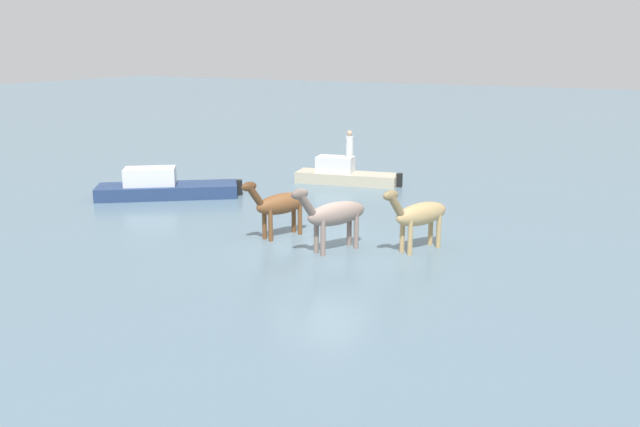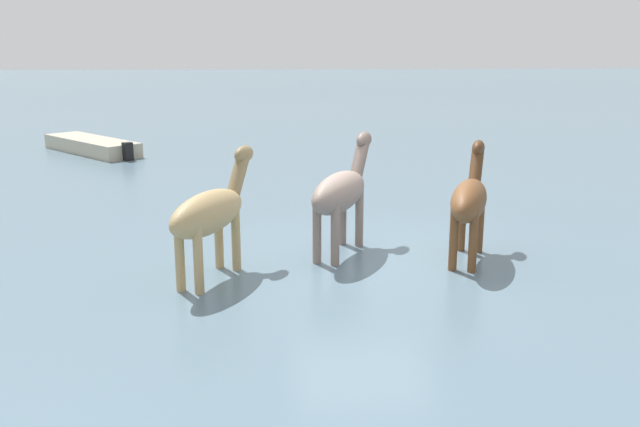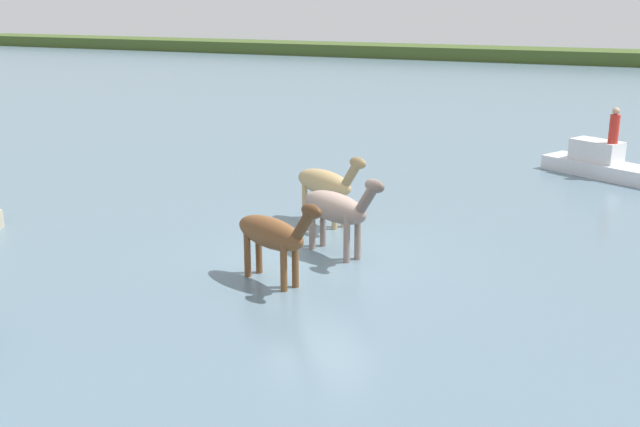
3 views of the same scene
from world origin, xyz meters
name	(u,v)px [view 1 (image 1 of 3)]	position (x,y,z in m)	size (l,w,h in m)	color
ground_plane	(324,248)	(0.00, 0.00, 0.00)	(164.59, 164.59, 0.00)	slate
horse_mid_herd	(280,204)	(-0.42, -1.78, 1.08)	(2.48, 1.31, 1.96)	brown
horse_gray_outer	(334,214)	(0.11, 0.41, 1.14)	(2.55, 1.55, 2.06)	gray
horse_rear_stallion	(419,215)	(-1.13, 2.61, 1.10)	(2.50, 1.46, 2.00)	tan
boat_skiff_near	(345,176)	(-8.95, -3.54, 0.31)	(2.05, 4.77, 1.33)	#B7AD93
boat_dinghy_port	(165,189)	(-3.14, -8.83, 0.33)	(4.48, 5.42, 1.37)	navy
person_helmsman_aft	(349,145)	(-8.85, -3.29, 1.73)	(0.32, 0.32, 1.19)	silver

